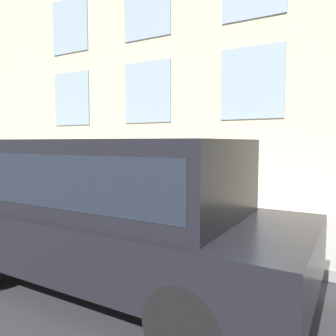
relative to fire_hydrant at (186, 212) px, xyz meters
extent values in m
plane|color=#2D2D30|center=(-0.53, -0.41, -0.54)|extent=(80.00, 80.00, 0.00)
cube|color=gray|center=(0.98, -0.41, -0.47)|extent=(3.03, 60.00, 0.14)
cube|color=#C6B793|center=(2.64, -0.41, 3.11)|extent=(0.30, 40.00, 7.30)
cube|color=#8C9EA8|center=(2.47, -0.41, 2.56)|extent=(0.03, 1.47, 1.63)
cube|color=#8C9EA8|center=(2.47, 2.43, 2.56)|extent=(0.03, 1.47, 1.63)
cube|color=#8C9EA8|center=(2.47, 5.28, 2.56)|extent=(0.03, 1.47, 1.63)
cube|color=#8C9EA8|center=(2.47, 2.43, 4.79)|extent=(0.03, 1.47, 1.63)
cube|color=#8C9EA8|center=(2.47, 5.28, 4.79)|extent=(0.03, 1.47, 1.63)
cylinder|color=gray|center=(0.00, 0.00, -0.38)|extent=(0.33, 0.33, 0.04)
cylinder|color=gray|center=(0.00, 0.00, -0.07)|extent=(0.25, 0.25, 0.65)
sphere|color=slate|center=(0.00, 0.00, 0.25)|extent=(0.26, 0.26, 0.26)
cylinder|color=black|center=(0.00, 0.00, 0.33)|extent=(0.09, 0.09, 0.10)
cylinder|color=gray|center=(0.00, -0.17, 0.00)|extent=(0.09, 0.10, 0.09)
cylinder|color=gray|center=(0.00, 0.17, 0.00)|extent=(0.09, 0.10, 0.09)
cylinder|color=navy|center=(0.00, 0.77, 0.01)|extent=(0.12, 0.12, 0.81)
cylinder|color=navy|center=(0.17, 0.77, 0.01)|extent=(0.12, 0.12, 0.81)
cube|color=#1E59A5|center=(0.09, 0.77, 0.71)|extent=(0.22, 0.15, 0.61)
cylinder|color=#1E59A5|center=(-0.07, 0.77, 0.73)|extent=(0.09, 0.09, 0.58)
cylinder|color=#1E59A5|center=(0.25, 0.77, 0.73)|extent=(0.09, 0.09, 0.58)
sphere|color=tan|center=(0.09, 0.77, 1.15)|extent=(0.27, 0.27, 0.27)
cylinder|color=black|center=(-1.17, 1.36, -0.20)|extent=(0.24, 0.69, 0.69)
cylinder|color=black|center=(-2.82, -1.43, -0.20)|extent=(0.24, 0.69, 0.69)
cylinder|color=black|center=(-1.17, -1.43, -0.20)|extent=(0.24, 0.69, 0.69)
cube|color=black|center=(-1.99, -0.04, 0.11)|extent=(1.89, 4.49, 0.62)
cube|color=black|center=(-1.99, -0.15, 0.83)|extent=(1.67, 2.79, 0.83)
cube|color=#1E232D|center=(-1.99, -0.15, 0.83)|extent=(1.68, 2.56, 0.53)
camera|label=1|loc=(-5.03, -2.53, 1.22)|focal=35.00mm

